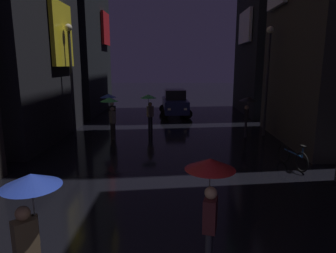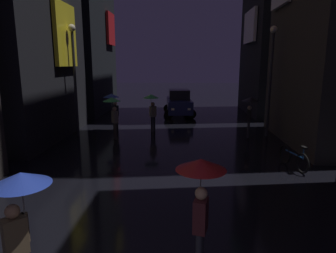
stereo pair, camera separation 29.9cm
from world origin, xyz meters
The scene contains 10 objects.
pedestrian_midstreet_centre_blue centered at (-1.94, 2.16, 1.67)m, with size 0.90×0.90×2.12m.
pedestrian_far_right_black centered at (3.95, 13.21, 1.67)m, with size 0.90×0.90×2.12m.
pedestrian_midstreet_left_green centered at (-1.18, 14.38, 1.67)m, with size 0.90×0.90×2.12m.
pedestrian_foreground_right_blue centered at (-3.40, 14.55, 1.67)m, with size 0.90×0.90×2.12m.
pedestrian_foreground_left_red centered at (0.88, 2.96, 1.67)m, with size 0.90×0.90×2.12m.
pedestrian_near_crossing_green centered at (-2.96, 12.71, 1.67)m, with size 0.90×0.90×2.12m.
bicycle_parked_at_storefront centered at (4.60, 8.69, 0.39)m, with size 0.48×1.78×0.96m.
car_distant centered at (0.25, 20.01, 0.93)m, with size 2.48×4.26×1.92m.
streetlamp_left_far centered at (-5.00, 13.26, 3.54)m, with size 0.36×0.36×5.68m.
streetlamp_right_far centered at (5.00, 13.72, 3.49)m, with size 0.36×0.36×5.60m.
Camera 1 is at (0.26, -1.99, 3.73)m, focal length 32.00 mm.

